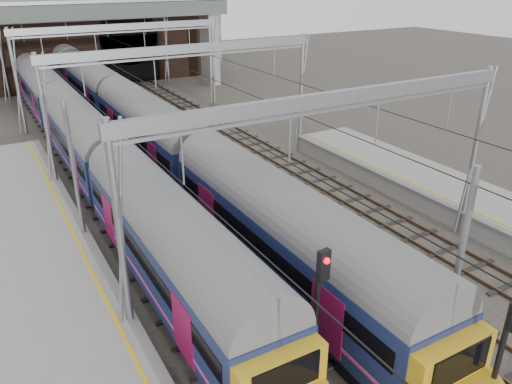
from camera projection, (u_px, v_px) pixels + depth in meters
tracks at (245, 213)px, 26.37m from camera, size 14.40×80.00×0.22m
overhead_line at (191, 68)px, 28.85m from camera, size 16.80×80.00×8.00m
retaining_wall at (95, 45)px, 54.54m from camera, size 28.00×2.75×9.00m
overbridge at (91, 21)px, 48.01m from camera, size 28.00×3.00×9.25m
train_main at (116, 105)px, 37.73m from camera, size 2.74×63.38×4.73m
train_second at (82, 138)px, 30.45m from camera, size 2.64×45.78×4.59m
signal_near_left at (318, 307)px, 13.85m from camera, size 0.38×0.47×5.07m
signal_near_centre at (503, 354)px, 12.57m from camera, size 0.34×0.46×4.55m
equip_cover_a at (381, 320)px, 18.23m from camera, size 1.08×0.87×0.11m
equip_cover_b at (402, 368)px, 16.01m from camera, size 1.06×0.93×0.10m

